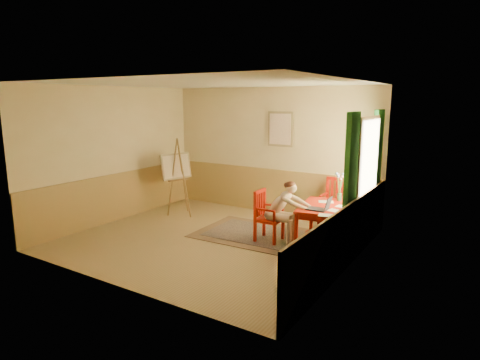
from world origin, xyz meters
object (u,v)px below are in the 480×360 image
Objects in this scene: easel at (177,169)px; chair_back at (334,204)px; table at (322,210)px; laptop at (320,207)px; figure at (283,209)px; chair_left at (267,216)px.

chair_back is at bearing 13.39° from easel.
table is 3.28× the size of laptop.
table is 1.04m from chair_back.
chair_back is 1.39m from laptop.
chair_back reaches higher than table.
table is 0.76× the size of easel.
figure reaches higher than chair_back.
easel is (-3.34, -0.79, 0.50)m from chair_back.
chair_left is 0.35m from figure.
easel is (-3.48, 0.23, 0.38)m from table.
laptop reaches higher than table.
chair_left is 1.56m from chair_back.
chair_left is 0.55× the size of easel.
easel is at bearing 176.30° from table.
figure is (-0.46, -1.34, 0.13)m from chair_back.
chair_back is at bearing 99.72° from laptop.
easel is at bearing 171.17° from laptop.
laptop is 3.62m from easel.
table is at bearing 19.62° from chair_left.
chair_left is 0.93× the size of chair_back.
chair_left is at bearing -119.91° from chair_back.
laptop is at bearing -0.62° from figure.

